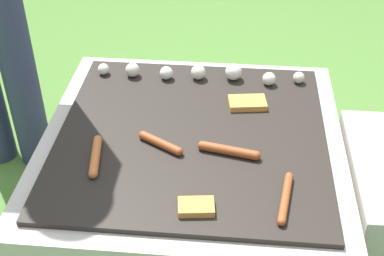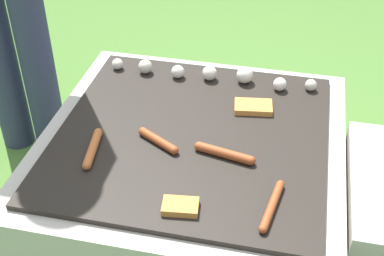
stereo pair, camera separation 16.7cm
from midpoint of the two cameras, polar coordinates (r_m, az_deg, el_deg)
name	(u,v)px [view 1 (the left image)]	position (r m, az deg, el deg)	size (l,w,h in m)	color
ground_plane	(192,218)	(1.94, -2.50, -9.63)	(14.00, 14.00, 0.00)	#47702D
grill	(192,178)	(1.81, -2.66, -5.51)	(0.95, 0.95, 0.38)	#B2AA9E
sausage_back_left	(229,151)	(1.59, 0.96, -2.54)	(0.19, 0.06, 0.03)	#93421E
sausage_back_center	(285,198)	(1.45, 6.70, -7.57)	(0.05, 0.20, 0.02)	#93421E
sausage_front_left	(161,143)	(1.63, -6.32, -1.73)	(0.15, 0.10, 0.03)	#93421E
sausage_front_center	(96,156)	(1.61, -13.19, -3.06)	(0.05, 0.18, 0.03)	#B7602D
bread_slice_center	(196,207)	(1.42, -2.95, -8.54)	(0.10, 0.07, 0.02)	#D18438
bread_slice_right	(247,103)	(1.80, 3.30, 2.61)	(0.13, 0.10, 0.02)	#D18438
mushroom_row	(201,73)	(1.93, -1.49, 5.82)	(0.75, 0.08, 0.06)	beige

